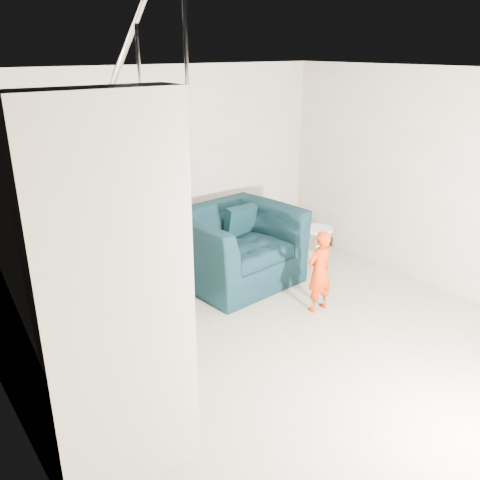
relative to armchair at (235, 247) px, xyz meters
name	(u,v)px	position (x,y,z in m)	size (l,w,h in m)	color
floor	(300,357)	(-0.54, -1.82, -0.48)	(5.50, 5.50, 0.00)	gray
ceiling	(314,73)	(-0.54, -1.82, 2.22)	(5.50, 5.50, 0.00)	silver
back_wall	(160,173)	(-0.54, 0.93, 0.87)	(5.00, 5.00, 0.00)	#A19483
left_wall	(17,310)	(-3.04, -1.82, 0.87)	(5.50, 5.50, 0.00)	#A19483
right_wall	(460,187)	(1.96, -1.82, 0.87)	(5.50, 5.50, 0.00)	#A19483
armchair	(235,247)	(0.00, 0.00, 0.00)	(1.48, 1.30, 0.96)	black
toddler	(320,271)	(0.31, -1.22, 0.01)	(0.36, 0.23, 0.98)	#AC1F05
side_table	(318,237)	(1.49, -0.01, -0.20)	(0.43, 0.43, 0.43)	white
staircase	(73,310)	(-2.53, -1.26, 0.47)	(1.02, 3.03, 3.62)	#ADA089
cushion	(240,221)	(0.23, 0.20, 0.25)	(0.43, 0.12, 0.41)	black
throw	(200,251)	(-0.61, -0.11, 0.12)	(0.05, 0.47, 0.53)	black
phone	(331,242)	(0.41, -1.27, 0.37)	(0.02, 0.05, 0.10)	black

